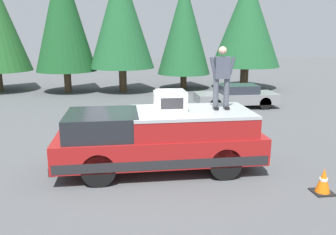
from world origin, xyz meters
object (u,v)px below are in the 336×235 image
object	(u,v)px
pickup_truck	(160,139)
traffic_cone	(323,181)
compressor_unit	(170,101)
person_on_truck_bed	(222,76)
parked_car_grey	(236,96)

from	to	relation	value
pickup_truck	traffic_cone	xyz separation A→B (m)	(-1.96, -3.65, -0.58)
compressor_unit	traffic_cone	size ratio (longest dim) A/B	1.35
compressor_unit	person_on_truck_bed	world-z (taller)	person_on_truck_bed
pickup_truck	compressor_unit	world-z (taller)	compressor_unit
pickup_truck	parked_car_grey	bearing A→B (deg)	-31.31
parked_car_grey	traffic_cone	xyz separation A→B (m)	(-9.86, 1.16, -0.29)
parked_car_grey	person_on_truck_bed	bearing A→B (deg)	158.35
pickup_truck	parked_car_grey	distance (m)	9.25
parked_car_grey	traffic_cone	bearing A→B (deg)	173.30
person_on_truck_bed	pickup_truck	bearing A→B (deg)	91.97
person_on_truck_bed	parked_car_grey	distance (m)	8.66
person_on_truck_bed	parked_car_grey	size ratio (longest dim) A/B	0.41
person_on_truck_bed	compressor_unit	bearing A→B (deg)	91.28
pickup_truck	parked_car_grey	size ratio (longest dim) A/B	1.35
person_on_truck_bed	parked_car_grey	bearing A→B (deg)	-21.65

